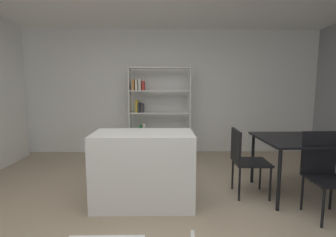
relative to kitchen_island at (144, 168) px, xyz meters
The scene contains 7 objects.
ground_plane 0.60m from the kitchen_island, 61.94° to the right, with size 9.60×9.60×0.00m, color tan.
back_partition 2.69m from the kitchen_island, 85.80° to the left, with size 6.98×0.06×2.67m, color white.
kitchen_island is the anchor object (origin of this frame).
open_bookshelf 2.24m from the kitchen_island, 88.30° to the left, with size 1.26×0.34×1.85m.
dining_table 2.10m from the kitchen_island, ahead, with size 1.06×1.00×0.78m.
dining_chair_near 2.10m from the kitchen_island, ahead, with size 0.42×0.45×0.95m.
dining_chair_island_side 1.35m from the kitchen_island, ahead, with size 0.47×0.45×0.90m.
Camera 1 is at (0.07, -2.66, 1.47)m, focal length 26.71 mm.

